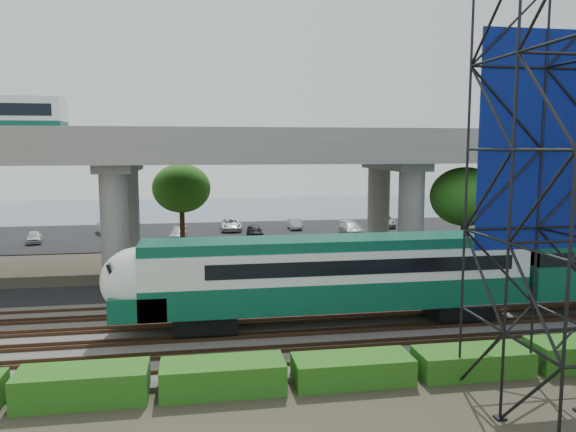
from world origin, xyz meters
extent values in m
plane|color=#474233|center=(0.00, 0.00, 0.00)|extent=(140.00, 140.00, 0.00)
cube|color=slate|center=(0.00, 2.00, 0.10)|extent=(90.00, 12.00, 0.20)
cube|color=black|center=(0.00, 10.50, 0.04)|extent=(90.00, 5.00, 0.08)
cube|color=black|center=(0.00, 34.00, 0.04)|extent=(90.00, 18.00, 0.08)
cube|color=#475B75|center=(0.00, 56.00, 0.01)|extent=(140.00, 40.00, 0.03)
cube|color=#472D1E|center=(0.00, -2.72, 0.28)|extent=(90.00, 0.08, 0.16)
cube|color=#472D1E|center=(0.00, -1.28, 0.28)|extent=(90.00, 0.08, 0.16)
cube|color=#472D1E|center=(0.00, -0.72, 0.28)|extent=(90.00, 0.08, 0.16)
cube|color=#472D1E|center=(0.00, 0.72, 0.28)|extent=(90.00, 0.08, 0.16)
cube|color=#472D1E|center=(0.00, 1.28, 0.28)|extent=(90.00, 0.08, 0.16)
cube|color=#472D1E|center=(0.00, 2.72, 0.28)|extent=(90.00, 0.08, 0.16)
cube|color=#472D1E|center=(0.00, 3.28, 0.28)|extent=(90.00, 0.08, 0.16)
cube|color=#472D1E|center=(0.00, 4.72, 0.28)|extent=(90.00, 0.08, 0.16)
cube|color=#472D1E|center=(0.00, 5.28, 0.28)|extent=(90.00, 0.08, 0.16)
cube|color=#472D1E|center=(0.00, 6.72, 0.28)|extent=(90.00, 0.08, 0.16)
cube|color=black|center=(-4.54, 2.00, 0.81)|extent=(3.00, 2.20, 0.90)
cube|color=black|center=(8.46, 2.00, 0.81)|extent=(3.00, 2.20, 0.90)
cube|color=#0A4936|center=(1.96, 2.00, 1.96)|extent=(19.00, 3.00, 1.40)
cube|color=silver|center=(1.96, 2.00, 3.41)|extent=(19.00, 3.00, 1.50)
cube|color=#0A4936|center=(1.96, 2.00, 4.41)|extent=(19.00, 2.60, 0.50)
cube|color=black|center=(2.96, 2.00, 3.46)|extent=(15.00, 3.06, 0.70)
ellipsoid|color=silver|center=(-7.54, 2.00, 2.86)|extent=(3.60, 3.00, 3.20)
cube|color=#0A4936|center=(-7.54, 2.00, 1.81)|extent=(2.60, 3.00, 1.10)
cube|color=black|center=(-8.64, 2.00, 3.36)|extent=(0.48, 2.00, 1.09)
cube|color=#9E9B93|center=(0.00, 16.00, 8.60)|extent=(80.00, 12.00, 1.20)
cube|color=#9E9B93|center=(0.00, 10.25, 9.75)|extent=(80.00, 0.50, 1.10)
cube|color=#9E9B93|center=(0.00, 21.75, 9.75)|extent=(80.00, 0.50, 1.10)
cylinder|color=#9E9B93|center=(-10.00, 12.50, 4.00)|extent=(1.80, 1.80, 8.00)
cylinder|color=#9E9B93|center=(-10.00, 19.50, 4.00)|extent=(1.80, 1.80, 8.00)
cube|color=#9E9B93|center=(-10.00, 16.00, 7.70)|extent=(2.40, 9.00, 0.60)
cylinder|color=#9E9B93|center=(10.00, 12.50, 4.00)|extent=(1.80, 1.80, 8.00)
cylinder|color=#9E9B93|center=(10.00, 19.50, 4.00)|extent=(1.80, 1.80, 8.00)
cube|color=#9E9B93|center=(10.00, 16.00, 7.70)|extent=(2.40, 9.00, 0.60)
cylinder|color=#9E9B93|center=(28.00, 19.50, 4.00)|extent=(1.80, 1.80, 8.00)
cube|color=#1F5A14|center=(-9.00, -4.30, 0.60)|extent=(4.60, 1.80, 1.20)
cube|color=#1F5A14|center=(-4.00, -4.30, 0.58)|extent=(4.60, 1.80, 1.15)
cube|color=#1F5A14|center=(1.00, -4.30, 0.52)|extent=(4.60, 1.80, 1.03)
cube|color=#1F5A14|center=(6.00, -4.30, 0.51)|extent=(4.60, 1.80, 1.01)
cylinder|color=#382314|center=(14.00, 12.50, 2.40)|extent=(0.44, 0.44, 4.80)
ellipsoid|color=#1F5A14|center=(14.00, 12.50, 5.60)|extent=(4.94, 4.94, 4.18)
cylinder|color=#382314|center=(-6.00, 24.00, 2.40)|extent=(0.44, 0.44, 4.80)
ellipsoid|color=#1F5A14|center=(-6.00, 24.00, 5.60)|extent=(4.94, 4.94, 4.18)
imported|color=black|center=(-2.41, 10.97, 0.74)|extent=(4.82, 2.40, 1.31)
imported|color=silver|center=(-19.93, 31.00, 0.64)|extent=(1.96, 3.48, 1.12)
imported|color=#A2A3A9|center=(-14.21, 36.00, 0.70)|extent=(2.25, 4.00, 1.25)
imported|color=silver|center=(-6.57, 31.00, 0.63)|extent=(1.70, 3.87, 1.11)
imported|color=silver|center=(-1.06, 36.00, 0.73)|extent=(2.28, 4.76, 1.31)
imported|color=black|center=(0.98, 31.00, 0.69)|extent=(1.52, 3.59, 1.21)
imported|color=#ABADB2|center=(5.95, 36.00, 0.67)|extent=(1.36, 3.63, 1.18)
imported|color=silver|center=(10.99, 31.00, 0.71)|extent=(1.78, 4.36, 1.26)
imported|color=gray|center=(16.34, 36.00, 0.72)|extent=(3.04, 4.97, 1.29)
camera|label=1|loc=(-4.91, -24.45, 9.09)|focal=35.00mm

